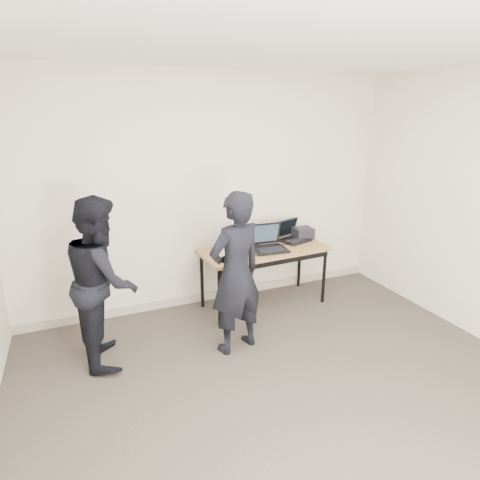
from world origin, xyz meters
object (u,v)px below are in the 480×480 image
desk (265,254)px  equipment_box (303,233)px  leather_satchel (243,235)px  person_typist (236,274)px  person_observer (103,281)px  laptop_beige (231,250)px  laptop_right (292,236)px  laptop_center (268,244)px

desk → equipment_box: size_ratio=6.60×
leather_satchel → equipment_box: leather_satchel is taller
leather_satchel → person_typist: (-0.48, -0.96, -0.05)m
person_observer → leather_satchel: bearing=-66.3°
leather_satchel → person_typist: 1.08m
laptop_beige → laptop_right: size_ratio=0.75×
leather_satchel → person_observer: (-1.65, -0.63, -0.06)m
laptop_center → leather_satchel: bearing=133.9°
desk → laptop_beige: (-0.43, -0.00, 0.10)m
person_observer → equipment_box: bearing=-73.5°
equipment_box → person_typist: bearing=-144.4°
laptop_right → equipment_box: 0.17m
equipment_box → leather_satchel: bearing=177.5°
laptop_center → person_observer: person_observer is taller
laptop_beige → equipment_box: laptop_beige is taller
leather_satchel → equipment_box: size_ratio=1.58×
desk → person_observer: person_observer is taller
desk → person_typist: size_ratio=0.97×
equipment_box → person_typist: size_ratio=0.15×
desk → leather_satchel: bearing=125.2°
laptop_center → laptop_right: size_ratio=0.93×
laptop_beige → desk: bearing=11.2°
laptop_beige → laptop_right: bearing=21.8°
equipment_box → laptop_beige: bearing=-169.6°
desk → equipment_box: (0.63, 0.19, 0.13)m
laptop_center → equipment_box: bearing=24.0°
laptop_beige → laptop_right: 0.90m
leather_satchel → equipment_box: (0.81, -0.04, -0.06)m
laptop_center → person_typist: (-0.70, -0.71, 0.01)m
desk → leather_satchel: leather_satchel is taller
laptop_right → leather_satchel: laptop_right is taller
laptop_center → person_observer: (-1.86, -0.37, -0.00)m
desk → laptop_right: bearing=17.0°
person_typist → person_observer: person_typist is taller
laptop_right → leather_satchel: (-0.64, 0.06, 0.07)m
laptop_center → equipment_box: size_ratio=1.74×
laptop_beige → person_typist: person_typist is taller
desk → person_observer: bearing=-171.0°
laptop_beige → equipment_box: 1.08m
laptop_right → equipment_box: bearing=-10.0°
laptop_center → desk: bearing=144.3°
laptop_right → person_typist: size_ratio=0.27×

